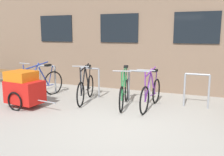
{
  "coord_description": "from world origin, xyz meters",
  "views": [
    {
      "loc": [
        1.61,
        -4.64,
        1.87
      ],
      "look_at": [
        -0.83,
        1.6,
        0.67
      ],
      "focal_mm": 40.22,
      "sensor_mm": 36.0,
      "label": 1
    }
  ],
  "objects": [
    {
      "name": "bike_trailer",
      "position": [
        -2.73,
        0.33,
        0.48
      ],
      "size": [
        1.48,
        0.75,
        0.94
      ],
      "color": "red",
      "rests_on": "ground"
    },
    {
      "name": "bicycle_purple",
      "position": [
        0.29,
        1.43,
        0.38
      ],
      "size": [
        0.44,
        1.73,
        1.06
      ],
      "color": "black",
      "rests_on": "ground"
    },
    {
      "name": "bike_rack",
      "position": [
        -0.15,
        1.9,
        0.53
      ],
      "size": [
        6.64,
        0.05,
        0.88
      ],
      "color": "gray",
      "rests_on": "ground"
    },
    {
      "name": "storefront_building",
      "position": [
        0.0,
        6.57,
        2.72
      ],
      "size": [
        28.0,
        6.77,
        5.44
      ],
      "color": "#7A604C",
      "rests_on": "ground"
    },
    {
      "name": "bicycle_green",
      "position": [
        -0.4,
        1.37,
        0.37
      ],
      "size": [
        0.48,
        1.62,
        1.04
      ],
      "color": "black",
      "rests_on": "ground"
    },
    {
      "name": "bicycle_blue",
      "position": [
        -2.96,
        1.26,
        0.4
      ],
      "size": [
        0.55,
        1.73,
        1.09
      ],
      "color": "black",
      "rests_on": "ground"
    },
    {
      "name": "ground_plane",
      "position": [
        0.0,
        0.0,
        0.0
      ],
      "size": [
        42.0,
        42.0,
        0.0
      ],
      "primitive_type": "plane",
      "color": "#9E998E"
    },
    {
      "name": "bicycle_black",
      "position": [
        -1.54,
        1.43,
        0.37
      ],
      "size": [
        0.52,
        1.67,
        1.07
      ],
      "color": "black",
      "rests_on": "ground"
    }
  ]
}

